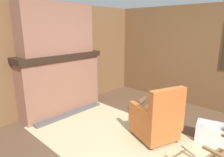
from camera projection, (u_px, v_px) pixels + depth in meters
The scene contains 12 objects.
ground_plane at pixel (143, 152), 3.09m from camera, with size 14.00×14.00×0.00m, color brown.
wood_panel_wall_left at pixel (53, 59), 4.42m from camera, with size 0.06×5.48×2.37m.
wood_panel_wall_back at pixel (209, 58), 4.49m from camera, with size 5.48×0.09×2.37m.
fireplace_hearth at pixel (61, 84), 4.39m from camera, with size 0.65×1.89×1.32m.
chimney_breast at pixel (57, 29), 4.09m from camera, with size 0.39×1.58×1.03m.
area_rug at pixel (126, 143), 3.30m from camera, with size 3.50×1.88×0.01m.
armchair at pixel (156, 120), 3.34m from camera, with size 0.87×0.84×0.98m.
firewood_stack at pixel (141, 105), 4.66m from camera, with size 0.51×0.46×0.27m.
laundry_basket at pixel (211, 133), 3.34m from camera, with size 0.54×0.44×0.31m.
oil_lamp_vase at pixel (31, 51), 3.83m from camera, with size 0.11×0.11×0.27m.
storage_case at pixel (69, 49), 4.45m from camera, with size 0.15×0.23×0.13m.
decorative_plate_on_mantel at pixel (54, 48), 4.19m from camera, with size 0.07×0.26×0.26m.
Camera 1 is at (1.51, -2.28, 1.90)m, focal length 32.00 mm.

